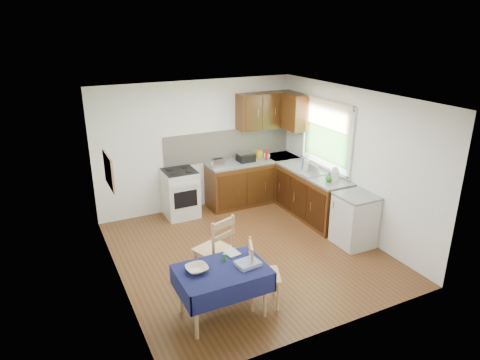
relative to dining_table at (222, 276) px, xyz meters
name	(u,v)px	position (x,y,z in m)	size (l,w,h in m)	color
floor	(247,252)	(1.00, 1.26, -0.56)	(4.20, 4.20, 0.00)	#4D3014
ceiling	(248,97)	(1.00, 1.26, 1.94)	(4.00, 4.20, 0.02)	white
wall_back	(198,146)	(1.00, 3.36, 0.69)	(4.00, 0.02, 2.50)	white
wall_front	(334,239)	(1.00, -0.84, 0.69)	(4.00, 0.02, 2.50)	white
wall_left	(114,203)	(-1.00, 1.26, 0.69)	(0.02, 4.20, 2.50)	silver
wall_right	(351,162)	(3.00, 1.26, 0.69)	(0.02, 4.20, 2.50)	white
base_cabinets	(279,188)	(2.35, 2.52, -0.13)	(1.90, 2.30, 0.86)	#381309
worktop_back	(253,161)	(2.05, 3.06, 0.32)	(1.90, 0.60, 0.04)	slate
worktop_right	(313,173)	(2.70, 1.91, 0.32)	(0.60, 1.70, 0.04)	slate
worktop_corner	(281,157)	(2.70, 3.06, 0.32)	(0.60, 0.60, 0.04)	slate
splashback	(229,144)	(1.65, 3.35, 0.64)	(2.70, 0.02, 0.60)	beige
upper_cabinets	(275,111)	(2.52, 3.06, 1.29)	(1.20, 0.85, 0.70)	#381309
stove	(180,193)	(0.50, 3.06, -0.10)	(0.60, 0.61, 0.92)	silver
window	(327,130)	(2.97, 1.96, 1.09)	(0.04, 1.48, 1.26)	#2A5523
fridge	(355,220)	(2.70, 0.71, -0.12)	(0.58, 0.60, 0.89)	silver
corkboard	(109,171)	(-0.97, 1.56, 1.04)	(0.04, 0.62, 0.47)	tan
dining_table	(222,276)	(0.00, 0.00, 0.00)	(1.11, 0.75, 0.67)	#0E1638
chair_far	(216,248)	(0.23, 0.71, -0.02)	(0.58, 0.58, 1.03)	tan
chair_near	(260,272)	(0.53, -0.01, -0.08)	(0.52, 0.52, 0.91)	tan
toaster	(218,163)	(1.24, 2.98, 0.42)	(0.23, 0.14, 0.18)	#B5B4B9
sandwich_press	(246,157)	(1.88, 3.06, 0.43)	(0.32, 0.28, 0.19)	black
sauce_bottle	(267,155)	(2.29, 2.94, 0.45)	(0.05, 0.05, 0.22)	#B60E15
yellow_packet	(259,154)	(2.23, 3.14, 0.41)	(0.12, 0.08, 0.15)	yellow
dish_rack	(312,173)	(2.62, 1.84, 0.36)	(0.42, 0.32, 0.20)	gray
kettle	(335,175)	(2.74, 1.35, 0.46)	(0.16, 0.16, 0.27)	silver
cup	(267,156)	(2.34, 3.02, 0.39)	(0.13, 0.13, 0.10)	white
soap_bottle_a	(307,163)	(2.60, 2.01, 0.49)	(0.12, 0.12, 0.31)	silver
soap_bottle_b	(305,163)	(2.67, 2.17, 0.43)	(0.09, 0.09, 0.19)	#1E48AF
soap_bottle_c	(329,177)	(2.64, 1.39, 0.42)	(0.13, 0.13, 0.17)	#268123
plate_bowl	(197,269)	(-0.29, 0.09, 0.14)	(0.27, 0.27, 0.07)	beige
book	(226,254)	(0.18, 0.28, 0.11)	(0.17, 0.23, 0.02)	white
spice_jar	(224,257)	(0.10, 0.16, 0.15)	(0.05, 0.05, 0.10)	green
tea_towel	(248,263)	(0.32, -0.07, 0.13)	(0.29, 0.22, 0.05)	navy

